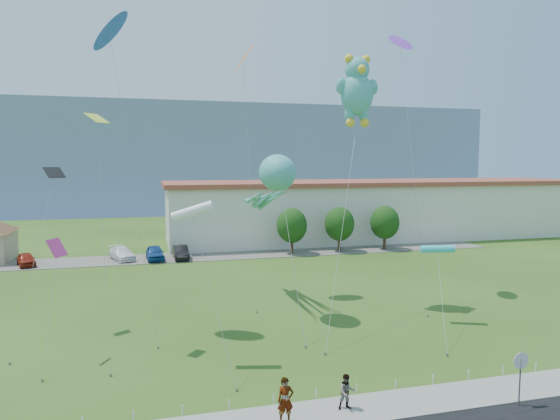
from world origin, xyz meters
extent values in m
plane|color=#2F4D15|center=(0.00, 0.00, 0.00)|extent=(160.00, 160.00, 0.00)
cube|color=gray|center=(0.00, -2.75, 0.05)|extent=(80.00, 2.50, 0.10)
cube|color=#59544C|center=(0.00, 35.00, 0.03)|extent=(70.00, 6.00, 0.06)
cube|color=slate|center=(0.00, 120.00, 12.50)|extent=(160.00, 50.00, 25.00)
cube|color=beige|center=(26.00, 44.00, 3.80)|extent=(60.00, 14.00, 7.60)
cube|color=brown|center=(26.00, 44.00, 7.90)|extent=(61.00, 15.00, 0.60)
cylinder|color=slate|center=(9.50, -4.20, 1.10)|extent=(0.07, 0.07, 2.20)
cylinder|color=red|center=(9.50, -4.20, 2.10)|extent=(0.76, 0.04, 0.76)
cylinder|color=white|center=(9.50, -4.22, 2.10)|extent=(0.80, 0.02, 0.80)
cylinder|color=white|center=(-7.00, -1.30, 0.25)|extent=(0.05, 0.05, 0.50)
cylinder|color=white|center=(-5.00, -1.30, 0.25)|extent=(0.05, 0.05, 0.50)
cylinder|color=white|center=(-3.00, -1.30, 0.25)|extent=(0.05, 0.05, 0.50)
cylinder|color=white|center=(-1.00, -1.30, 0.25)|extent=(0.05, 0.05, 0.50)
cylinder|color=white|center=(1.00, -1.30, 0.25)|extent=(0.05, 0.05, 0.50)
cylinder|color=white|center=(3.00, -1.30, 0.25)|extent=(0.05, 0.05, 0.50)
cylinder|color=white|center=(5.00, -1.30, 0.25)|extent=(0.05, 0.05, 0.50)
cylinder|color=white|center=(7.00, -1.30, 0.25)|extent=(0.05, 0.05, 0.50)
cylinder|color=white|center=(9.00, -1.30, 0.25)|extent=(0.05, 0.05, 0.50)
cylinder|color=white|center=(11.00, -1.30, 0.25)|extent=(0.05, 0.05, 0.50)
cylinder|color=white|center=(13.00, -1.30, 0.25)|extent=(0.05, 0.05, 0.50)
cylinder|color=#3F2B19|center=(10.00, 34.00, 1.10)|extent=(0.36, 0.36, 2.20)
ellipsoid|color=#14380F|center=(10.00, 34.00, 3.40)|extent=(3.60, 3.60, 4.14)
cylinder|color=#3F2B19|center=(16.00, 34.00, 1.10)|extent=(0.36, 0.36, 2.20)
ellipsoid|color=#14380F|center=(16.00, 34.00, 3.40)|extent=(3.60, 3.60, 4.14)
cylinder|color=#3F2B19|center=(22.00, 34.00, 1.10)|extent=(0.36, 0.36, 2.20)
ellipsoid|color=#14380F|center=(22.00, 34.00, 3.40)|extent=(3.60, 3.60, 4.14)
imported|color=gray|center=(-0.93, -3.06, 1.04)|extent=(0.70, 0.47, 1.89)
imported|color=gray|center=(1.94, -2.67, 0.87)|extent=(0.79, 0.64, 1.54)
imported|color=maroon|center=(-18.76, 34.27, 0.73)|extent=(2.72, 4.21, 1.33)
imported|color=white|center=(-9.28, 35.13, 0.75)|extent=(3.44, 5.16, 1.39)
imported|color=navy|center=(-5.72, 34.12, 0.84)|extent=(2.12, 4.66, 1.55)
imported|color=black|center=(-2.92, 34.05, 0.79)|extent=(1.69, 4.50, 1.47)
ellipsoid|color=teal|center=(2.36, 11.07, 10.10)|extent=(2.49, 3.24, 2.49)
sphere|color=white|center=(1.92, 10.09, 10.36)|extent=(0.39, 0.39, 0.39)
sphere|color=white|center=(2.81, 10.09, 10.36)|extent=(0.39, 0.39, 0.39)
cylinder|color=slate|center=(2.45, 4.84, 0.08)|extent=(0.10, 0.10, 0.16)
cylinder|color=gray|center=(2.40, 7.45, 4.73)|extent=(0.11, 5.25, 9.15)
ellipsoid|color=teal|center=(8.89, 12.81, 15.80)|extent=(2.46, 2.09, 3.07)
sphere|color=teal|center=(8.89, 12.81, 17.59)|extent=(1.80, 1.80, 1.80)
sphere|color=yellow|center=(8.23, 12.81, 18.35)|extent=(0.66, 0.66, 0.66)
sphere|color=yellow|center=(9.55, 12.81, 18.35)|extent=(0.66, 0.66, 0.66)
sphere|color=yellow|center=(8.89, 12.05, 17.50)|extent=(0.66, 0.66, 0.66)
ellipsoid|color=teal|center=(7.66, 12.81, 16.36)|extent=(0.85, 0.60, 1.19)
ellipsoid|color=teal|center=(10.12, 12.81, 16.36)|extent=(0.85, 0.60, 1.19)
ellipsoid|color=teal|center=(8.32, 12.81, 14.38)|extent=(0.76, 0.66, 1.23)
ellipsoid|color=teal|center=(9.46, 12.81, 14.38)|extent=(0.76, 0.66, 1.23)
sphere|color=yellow|center=(8.32, 12.62, 13.72)|extent=(0.66, 0.66, 0.66)
sphere|color=yellow|center=(9.46, 12.62, 13.72)|extent=(0.66, 0.66, 0.66)
cylinder|color=slate|center=(3.19, 3.55, 0.08)|extent=(0.10, 0.10, 0.16)
cylinder|color=gray|center=(6.04, 8.18, 6.84)|extent=(5.73, 9.29, 13.38)
cylinder|color=#2EBDD2|center=(12.48, 7.25, 5.01)|extent=(0.50, 2.25, 0.87)
cylinder|color=slate|center=(9.74, 1.66, 0.08)|extent=(0.10, 0.10, 0.16)
cylinder|color=gray|center=(11.11, 4.46, 2.48)|extent=(2.77, 5.61, 4.67)
cube|color=black|center=(-11.96, 12.27, 10.15)|extent=(1.29, 1.29, 0.86)
cylinder|color=slate|center=(-13.59, 6.52, 0.08)|extent=(0.10, 0.10, 0.16)
cylinder|color=gray|center=(-12.77, 9.40, 5.06)|extent=(1.66, 5.77, 9.80)
cone|color=blue|center=(-8.28, 11.69, 18.99)|extent=(1.80, 1.33, 1.33)
cylinder|color=slate|center=(-5.87, 6.91, 0.08)|extent=(0.10, 0.10, 0.16)
cylinder|color=gray|center=(-7.07, 9.30, 9.48)|extent=(2.44, 4.81, 18.64)
cylinder|color=white|center=(-3.97, 4.48, 8.23)|extent=(0.50, 2.25, 0.87)
cylinder|color=slate|center=(-2.37, 0.38, 0.08)|extent=(0.10, 0.10, 0.16)
cylinder|color=gray|center=(-3.17, 2.43, 4.09)|extent=(1.63, 4.13, 7.88)
cube|color=#CA2C79|center=(-11.07, 6.90, 6.17)|extent=(1.29, 1.29, 0.86)
cylinder|color=slate|center=(-11.47, 3.83, 0.08)|extent=(0.10, 0.10, 0.16)
cylinder|color=gray|center=(-11.27, 5.37, 3.07)|extent=(0.42, 3.10, 5.83)
cone|color=orange|center=(1.42, 18.16, 19.17)|extent=(1.80, 1.33, 1.33)
cylinder|color=slate|center=(1.10, 12.25, 0.08)|extent=(0.10, 0.10, 0.16)
cylinder|color=gray|center=(1.26, 15.21, 9.57)|extent=(0.34, 5.93, 18.82)
cube|color=#C3DF34|center=(-8.92, 8.21, 13.27)|extent=(1.29, 1.29, 0.86)
cylinder|color=slate|center=(-8.26, 3.64, 0.08)|extent=(0.10, 0.10, 0.16)
cylinder|color=gray|center=(-8.59, 5.92, 6.62)|extent=(0.68, 4.60, 12.92)
cone|color=purple|center=(13.95, 15.81, 20.58)|extent=(1.80, 1.33, 1.33)
cylinder|color=slate|center=(12.51, 8.26, 0.08)|extent=(0.10, 0.10, 0.16)
cylinder|color=gray|center=(13.23, 12.03, 10.27)|extent=(1.47, 7.58, 20.23)
camera|label=1|loc=(-6.13, -22.01, 10.77)|focal=32.00mm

